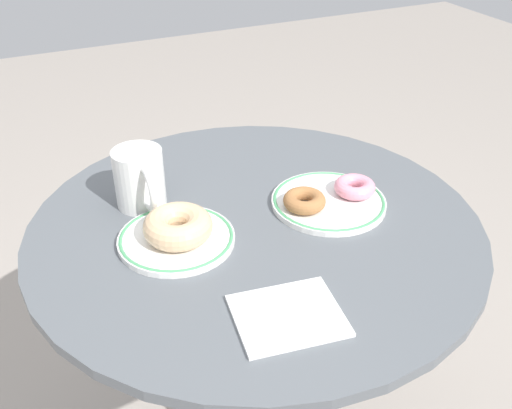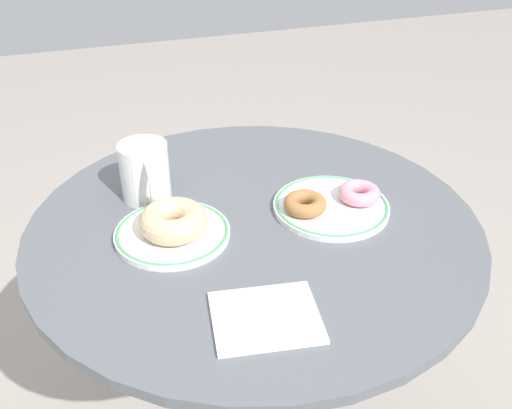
{
  "view_description": "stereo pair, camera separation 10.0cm",
  "coord_description": "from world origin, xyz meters",
  "px_view_note": "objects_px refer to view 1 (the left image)",
  "views": [
    {
      "loc": [
        -0.35,
        -0.75,
        1.3
      ],
      "look_at": [
        0.01,
        0.02,
        0.76
      ],
      "focal_mm": 41.4,
      "sensor_mm": 36.0,
      "label": 1
    },
    {
      "loc": [
        -0.25,
        -0.79,
        1.3
      ],
      "look_at": [
        0.01,
        0.02,
        0.76
      ],
      "focal_mm": 41.4,
      "sensor_mm": 36.0,
      "label": 2
    }
  ],
  "objects_px": {
    "plate_left": "(177,239)",
    "donut_glazed": "(178,226)",
    "donut_pink_frosted": "(355,187)",
    "plate_right": "(329,201)",
    "cafe_table": "(255,333)",
    "donut_cinnamon": "(304,201)",
    "coffee_mug": "(140,179)",
    "paper_napkin": "(288,315)"
  },
  "relations": [
    {
      "from": "plate_left",
      "to": "donut_glazed",
      "type": "height_order",
      "value": "donut_glazed"
    },
    {
      "from": "plate_left",
      "to": "donut_pink_frosted",
      "type": "distance_m",
      "value": 0.33
    },
    {
      "from": "plate_left",
      "to": "donut_pink_frosted",
      "type": "xyz_separation_m",
      "value": [
        0.33,
        -0.01,
        0.02
      ]
    },
    {
      "from": "plate_right",
      "to": "cafe_table",
      "type": "bearing_deg",
      "value": 177.59
    },
    {
      "from": "cafe_table",
      "to": "donut_cinnamon",
      "type": "xyz_separation_m",
      "value": [
        0.09,
        -0.01,
        0.28
      ]
    },
    {
      "from": "plate_right",
      "to": "donut_glazed",
      "type": "distance_m",
      "value": 0.28
    },
    {
      "from": "plate_right",
      "to": "donut_cinnamon",
      "type": "height_order",
      "value": "donut_cinnamon"
    },
    {
      "from": "plate_left",
      "to": "plate_right",
      "type": "xyz_separation_m",
      "value": [
        0.28,
        -0.01,
        0.0
      ]
    },
    {
      "from": "donut_cinnamon",
      "to": "coffee_mug",
      "type": "distance_m",
      "value": 0.28
    },
    {
      "from": "plate_right",
      "to": "donut_pink_frosted",
      "type": "height_order",
      "value": "donut_pink_frosted"
    },
    {
      "from": "plate_right",
      "to": "donut_glazed",
      "type": "height_order",
      "value": "donut_glazed"
    },
    {
      "from": "plate_left",
      "to": "paper_napkin",
      "type": "relative_size",
      "value": 1.3
    },
    {
      "from": "donut_pink_frosted",
      "to": "paper_napkin",
      "type": "bearing_deg",
      "value": -138.16
    },
    {
      "from": "plate_right",
      "to": "donut_pink_frosted",
      "type": "xyz_separation_m",
      "value": [
        0.05,
        -0.0,
        0.02
      ]
    },
    {
      "from": "cafe_table",
      "to": "coffee_mug",
      "type": "xyz_separation_m",
      "value": [
        -0.16,
        0.13,
        0.31
      ]
    },
    {
      "from": "donut_glazed",
      "to": "coffee_mug",
      "type": "bearing_deg",
      "value": 98.99
    },
    {
      "from": "plate_left",
      "to": "coffee_mug",
      "type": "xyz_separation_m",
      "value": [
        -0.02,
        0.13,
        0.05
      ]
    },
    {
      "from": "donut_pink_frosted",
      "to": "cafe_table",
      "type": "bearing_deg",
      "value": 177.83
    },
    {
      "from": "paper_napkin",
      "to": "coffee_mug",
      "type": "relative_size",
      "value": 1.09
    },
    {
      "from": "paper_napkin",
      "to": "donut_glazed",
      "type": "bearing_deg",
      "value": 109.43
    },
    {
      "from": "cafe_table",
      "to": "plate_left",
      "type": "height_order",
      "value": "plate_left"
    },
    {
      "from": "cafe_table",
      "to": "plate_left",
      "type": "relative_size",
      "value": 4.07
    },
    {
      "from": "plate_left",
      "to": "plate_right",
      "type": "distance_m",
      "value": 0.28
    },
    {
      "from": "plate_right",
      "to": "paper_napkin",
      "type": "height_order",
      "value": "plate_right"
    },
    {
      "from": "paper_napkin",
      "to": "coffee_mug",
      "type": "bearing_deg",
      "value": 105.61
    },
    {
      "from": "cafe_table",
      "to": "paper_napkin",
      "type": "xyz_separation_m",
      "value": [
        -0.06,
        -0.23,
        0.26
      ]
    },
    {
      "from": "plate_right",
      "to": "donut_pink_frosted",
      "type": "bearing_deg",
      "value": -1.53
    },
    {
      "from": "coffee_mug",
      "to": "donut_glazed",
      "type": "bearing_deg",
      "value": -81.01
    },
    {
      "from": "donut_glazed",
      "to": "donut_pink_frosted",
      "type": "bearing_deg",
      "value": -0.34
    },
    {
      "from": "donut_glazed",
      "to": "donut_pink_frosted",
      "type": "relative_size",
      "value": 1.51
    },
    {
      "from": "donut_cinnamon",
      "to": "coffee_mug",
      "type": "height_order",
      "value": "coffee_mug"
    },
    {
      "from": "paper_napkin",
      "to": "donut_pink_frosted",
      "type": "bearing_deg",
      "value": 41.84
    },
    {
      "from": "coffee_mug",
      "to": "donut_pink_frosted",
      "type": "bearing_deg",
      "value": -21.56
    },
    {
      "from": "cafe_table",
      "to": "donut_pink_frosted",
      "type": "distance_m",
      "value": 0.34
    },
    {
      "from": "donut_glazed",
      "to": "coffee_mug",
      "type": "xyz_separation_m",
      "value": [
        -0.02,
        0.14,
        0.02
      ]
    },
    {
      "from": "donut_glazed",
      "to": "donut_cinnamon",
      "type": "height_order",
      "value": "donut_glazed"
    },
    {
      "from": "cafe_table",
      "to": "donut_glazed",
      "type": "height_order",
      "value": "donut_glazed"
    },
    {
      "from": "donut_cinnamon",
      "to": "paper_napkin",
      "type": "xyz_separation_m",
      "value": [
        -0.15,
        -0.22,
        -0.02
      ]
    },
    {
      "from": "donut_cinnamon",
      "to": "coffee_mug",
      "type": "xyz_separation_m",
      "value": [
        -0.25,
        0.14,
        0.03
      ]
    },
    {
      "from": "donut_glazed",
      "to": "coffee_mug",
      "type": "height_order",
      "value": "coffee_mug"
    },
    {
      "from": "coffee_mug",
      "to": "donut_cinnamon",
      "type": "bearing_deg",
      "value": -29.78
    },
    {
      "from": "cafe_table",
      "to": "paper_napkin",
      "type": "height_order",
      "value": "paper_napkin"
    }
  ]
}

